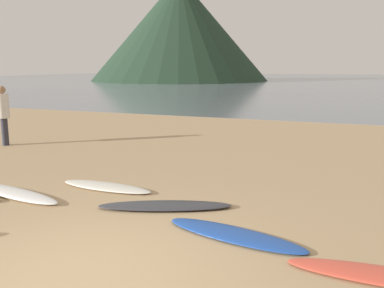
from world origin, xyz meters
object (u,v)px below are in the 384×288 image
at_px(surfboard_5, 165,206).
at_px(person_0, 3,111).
at_px(surfboard_3, 14,193).
at_px(surfboard_4, 106,187).
at_px(surfboard_6, 234,235).

distance_m(surfboard_5, person_0, 7.64).
xyz_separation_m(surfboard_3, surfboard_5, (2.88, 0.38, -0.00)).
bearing_deg(person_0, surfboard_5, 36.58).
relative_size(surfboard_3, person_0, 1.33).
bearing_deg(surfboard_4, surfboard_6, -21.78).
distance_m(surfboard_4, surfboard_6, 3.24).
distance_m(surfboard_6, person_0, 9.21).
distance_m(surfboard_5, surfboard_6, 1.58).
height_order(surfboard_4, surfboard_6, surfboard_4).
bearing_deg(surfboard_3, surfboard_4, 47.53).
bearing_deg(surfboard_3, surfboard_5, 18.44).
bearing_deg(person_0, surfboard_4, 35.33).
bearing_deg(surfboard_4, person_0, 155.25).
xyz_separation_m(surfboard_4, person_0, (-5.26, 2.72, 1.00)).
bearing_deg(surfboard_6, surfboard_4, 167.83).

